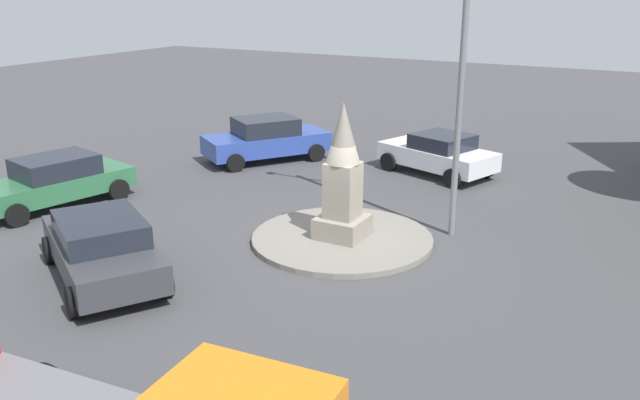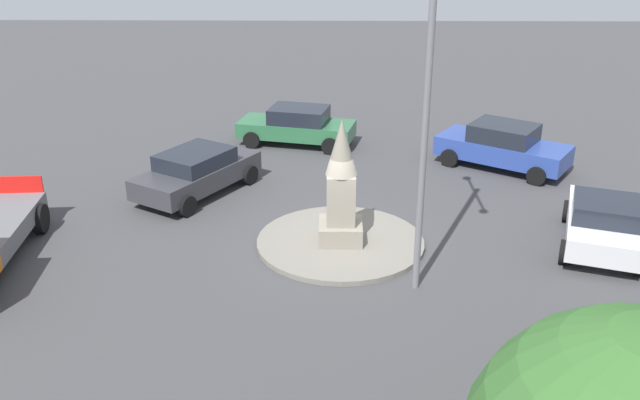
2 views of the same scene
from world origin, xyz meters
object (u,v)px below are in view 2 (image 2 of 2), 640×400
streetlamp (429,69)px  monument (341,188)px  car_white_parked_left (603,222)px  car_dark_grey_near_island (197,171)px  car_blue_far_side (503,146)px  car_green_approaching (297,125)px

streetlamp → monument: bearing=-141.7°
streetlamp → car_white_parked_left: size_ratio=2.09×
car_dark_grey_near_island → car_blue_far_side: 10.59m
car_white_parked_left → car_green_approaching: 12.18m
streetlamp → car_dark_grey_near_island: (-5.83, -6.32, -4.56)m
streetlamp → car_white_parked_left: bearing=113.0°
car_green_approaching → car_blue_far_side: (2.51, 7.32, 0.05)m
streetlamp → car_green_approaching: 12.24m
monument → streetlamp: streetlamp is taller
monument → car_green_approaching: bearing=-169.7°
car_white_parked_left → car_green_approaching: size_ratio=0.92×
car_green_approaching → car_blue_far_side: 7.74m
car_dark_grey_near_island → car_white_parked_left: bearing=72.7°
monument → car_green_approaching: 8.77m
car_white_parked_left → car_blue_far_side: car_blue_far_side is taller
car_blue_far_side → streetlamp: bearing=-25.4°
car_dark_grey_near_island → car_blue_far_side: size_ratio=0.99×
car_white_parked_left → car_blue_far_side: (-6.12, -1.28, 0.08)m
streetlamp → car_white_parked_left: (-2.23, 5.25, -4.59)m
car_white_parked_left → car_dark_grey_near_island: size_ratio=0.92×
streetlamp → car_white_parked_left: 7.32m
car_green_approaching → car_dark_grey_near_island: car_green_approaching is taller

